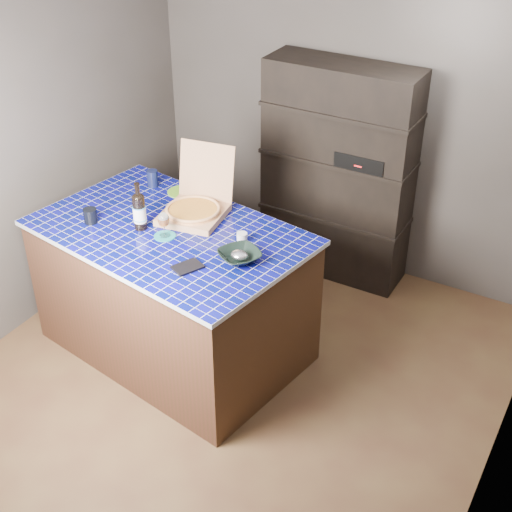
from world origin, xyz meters
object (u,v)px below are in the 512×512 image
Objects in this scene: mead_bottle at (139,211)px; dvd_case at (188,267)px; bowl at (239,256)px; pizza_box at (195,208)px; wine_glass at (164,220)px; kitchen_island at (174,291)px.

mead_bottle is 1.91× the size of dvd_case.
bowl is at bearing 69.51° from dvd_case.
pizza_box is 3.18× the size of wine_glass.
bowl is (0.60, -0.08, 0.53)m from kitchen_island.
pizza_box reaches higher than kitchen_island.
dvd_case is at bearing -31.21° from kitchen_island.
pizza_box reaches higher than dvd_case.
mead_bottle is at bearing -179.70° from dvd_case.
mead_bottle reaches higher than bowl.
bowl is at bearing -0.72° from mead_bottle.
mead_bottle is 1.95× the size of wine_glass.
kitchen_island is at bearing 21.63° from mead_bottle.
kitchen_island is 11.15× the size of dvd_case.
kitchen_island is 0.66m from mead_bottle.
mead_bottle is (-0.18, -0.07, 0.63)m from kitchen_island.
bowl reaches higher than kitchen_island.
wine_glass is at bearing 179.73° from bowl.
bowl is (0.58, -0.00, -0.09)m from wine_glass.
bowl is at bearing -39.90° from pizza_box.
wine_glass is 0.68× the size of bowl.
wine_glass is at bearing -102.17° from pizza_box.
kitchen_island is 11.40× the size of wine_glass.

